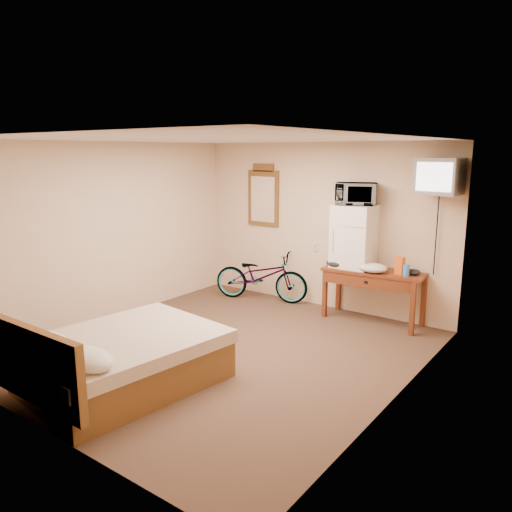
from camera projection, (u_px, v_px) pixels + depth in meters
name	position (u px, v px, depth m)	size (l,w,h in m)	color
room	(224.00, 249.00, 5.79)	(4.60, 4.64, 2.50)	#513728
desk	(372.00, 279.00, 6.92)	(1.43, 0.66, 0.75)	brown
mini_fridge	(354.00, 236.00, 7.04)	(0.56, 0.54, 0.89)	white
microwave	(356.00, 194.00, 6.92)	(0.55, 0.38, 0.31)	white
snack_bag	(400.00, 266.00, 6.65)	(0.12, 0.07, 0.24)	#E05813
blue_cup	(406.00, 270.00, 6.59)	(0.09, 0.09, 0.15)	#4280E1
cloth_cream	(373.00, 268.00, 6.78)	(0.41, 0.31, 0.13)	beige
cloth_dark_a	(336.00, 263.00, 7.08)	(0.29, 0.22, 0.11)	black
cloth_dark_b	(414.00, 272.00, 6.64)	(0.18, 0.14, 0.08)	black
crt_television	(439.00, 176.00, 6.18)	(0.55, 0.61, 0.45)	black
wall_mirror	(263.00, 196.00, 8.12)	(0.59, 0.04, 1.00)	brown
bicycle	(261.00, 276.00, 8.01)	(0.54, 1.54, 0.81)	black
bed	(118.00, 359.00, 5.06)	(1.64, 2.04, 0.90)	brown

